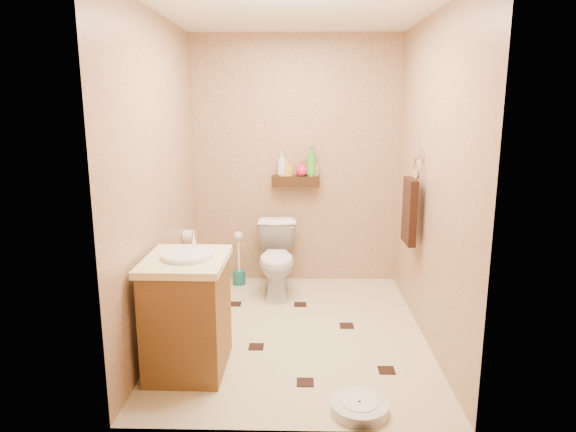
{
  "coord_description": "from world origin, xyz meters",
  "views": [
    {
      "loc": [
        0.04,
        -3.74,
        1.75
      ],
      "look_at": [
        -0.05,
        0.25,
        0.88
      ],
      "focal_mm": 32.0,
      "sensor_mm": 36.0,
      "label": 1
    }
  ],
  "objects": [
    {
      "name": "bathroom_scale",
      "position": [
        0.39,
        -1.07,
        0.03
      ],
      "size": [
        0.42,
        0.42,
        0.07
      ],
      "rotation": [
        0.0,
        0.0,
        -0.31
      ],
      "color": "silver",
      "rests_on": "ground"
    },
    {
      "name": "bottle_c",
      "position": [
        0.06,
        1.17,
        1.14
      ],
      "size": [
        0.15,
        0.15,
        0.14
      ],
      "primitive_type": "imported",
      "rotation": [
        0.0,
        0.0,
        2.13
      ],
      "color": "#E41A44",
      "rests_on": "wall_shelf"
    },
    {
      "name": "wall_right",
      "position": [
        1.0,
        0.0,
        1.2
      ],
      "size": [
        0.04,
        2.5,
        2.4
      ],
      "primitive_type": "cube",
      "color": "tan",
      "rests_on": "ground"
    },
    {
      "name": "ceiling",
      "position": [
        0.0,
        0.0,
        2.4
      ],
      "size": [
        2.0,
        2.5,
        0.02
      ],
      "primitive_type": "cube",
      "color": "white",
      "rests_on": "wall_back"
    },
    {
      "name": "wall_shelf",
      "position": [
        0.0,
        1.17,
        1.02
      ],
      "size": [
        0.46,
        0.14,
        0.1
      ],
      "primitive_type": "cube",
      "color": "#36210E",
      "rests_on": "wall_back"
    },
    {
      "name": "ground",
      "position": [
        0.0,
        0.0,
        0.0
      ],
      "size": [
        2.5,
        2.5,
        0.0
      ],
      "primitive_type": "plane",
      "color": "beige",
      "rests_on": "ground"
    },
    {
      "name": "towel_ring",
      "position": [
        0.91,
        0.25,
        0.95
      ],
      "size": [
        0.12,
        0.3,
        0.76
      ],
      "color": "silver",
      "rests_on": "wall_right"
    },
    {
      "name": "floor_accents",
      "position": [
        0.06,
        -0.07,
        0.0
      ],
      "size": [
        1.27,
        1.41,
        0.01
      ],
      "color": "black",
      "rests_on": "ground"
    },
    {
      "name": "bottle_d",
      "position": [
        0.15,
        1.17,
        1.21
      ],
      "size": [
        0.16,
        0.16,
        0.29
      ],
      "primitive_type": "imported",
      "rotation": [
        0.0,
        0.0,
        2.35
      ],
      "color": "green",
      "rests_on": "wall_shelf"
    },
    {
      "name": "toilet_brush",
      "position": [
        -0.56,
        1.07,
        0.19
      ],
      "size": [
        0.12,
        0.12,
        0.54
      ],
      "color": "#175D59",
      "rests_on": "ground"
    },
    {
      "name": "wall_back",
      "position": [
        0.0,
        1.25,
        1.2
      ],
      "size": [
        2.0,
        0.04,
        2.4
      ],
      "primitive_type": "cube",
      "color": "tan",
      "rests_on": "ground"
    },
    {
      "name": "vanity",
      "position": [
        -0.7,
        -0.57,
        0.4
      ],
      "size": [
        0.53,
        0.64,
        0.9
      ],
      "rotation": [
        0.0,
        0.0,
        -0.01
      ],
      "color": "brown",
      "rests_on": "ground"
    },
    {
      "name": "toilet_paper",
      "position": [
        -0.94,
        0.65,
        0.6
      ],
      "size": [
        0.12,
        0.11,
        0.12
      ],
      "color": "silver",
      "rests_on": "wall_left"
    },
    {
      "name": "bottle_a",
      "position": [
        -0.13,
        1.17,
        1.19
      ],
      "size": [
        0.12,
        0.12,
        0.23
      ],
      "primitive_type": "imported",
      "rotation": [
        0.0,
        0.0,
        4.36
      ],
      "color": "silver",
      "rests_on": "wall_shelf"
    },
    {
      "name": "wall_front",
      "position": [
        0.0,
        -1.25,
        1.2
      ],
      "size": [
        2.0,
        0.04,
        2.4
      ],
      "primitive_type": "cube",
      "color": "tan",
      "rests_on": "ground"
    },
    {
      "name": "wall_left",
      "position": [
        -1.0,
        0.0,
        1.2
      ],
      "size": [
        0.04,
        2.5,
        2.4
      ],
      "primitive_type": "cube",
      "color": "tan",
      "rests_on": "ground"
    },
    {
      "name": "toilet",
      "position": [
        -0.17,
        0.83,
        0.33
      ],
      "size": [
        0.41,
        0.67,
        0.67
      ],
      "primitive_type": "imported",
      "rotation": [
        0.0,
        0.0,
        0.05
      ],
      "color": "white",
      "rests_on": "ground"
    },
    {
      "name": "bottle_b",
      "position": [
        -0.08,
        1.17,
        1.15
      ],
      "size": [
        0.1,
        0.1,
        0.17
      ],
      "primitive_type": "imported",
      "rotation": [
        0.0,
        0.0,
        1.99
      ],
      "color": "gold",
      "rests_on": "wall_shelf"
    },
    {
      "name": "bottle_e",
      "position": [
        0.16,
        1.17,
        1.16
      ],
      "size": [
        0.11,
        0.11,
        0.17
      ],
      "primitive_type": "imported",
      "rotation": [
        0.0,
        0.0,
        3.65
      ],
      "color": "#E1994B",
      "rests_on": "wall_shelf"
    }
  ]
}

